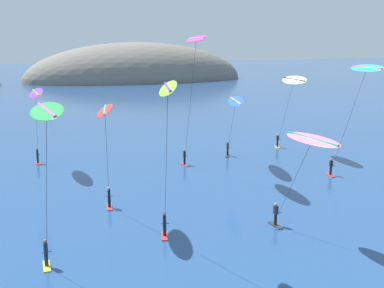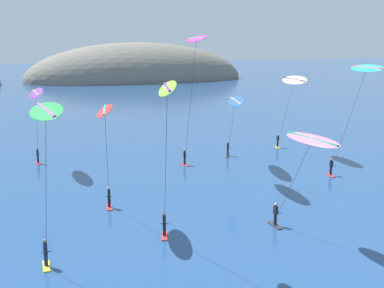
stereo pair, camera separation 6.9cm
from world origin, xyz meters
TOP-DOWN VIEW (x-y plane):
  - headland_island at (-5.07, 145.15)m, footprint 143.13×38.31m
  - kitesurfer_blue at (8.59, 29.01)m, footprint 3.60×8.32m
  - kitesurfer_magenta at (3.07, 26.61)m, footprint 2.39×8.86m
  - kitesurfer_cyan at (14.43, 17.40)m, footprint 2.54×8.10m
  - kitesurfer_white at (17.01, 31.05)m, footprint 2.46×7.64m
  - kitesurfer_red at (-7.47, 17.89)m, footprint 2.42×6.90m
  - kitesurfer_green at (-12.30, 9.37)m, footprint 1.66×6.87m
  - kitesurfer_lime at (-5.89, 9.94)m, footprint 3.03×7.88m
  - kitesurfer_pink at (3.27, 9.59)m, footprint 1.43×6.74m
  - kitesurfer_purple at (-10.28, 35.36)m, footprint 1.34×6.59m

SIDE VIEW (x-z plane):
  - headland_island at x=-5.07m, z-range -14.85..14.85m
  - kitesurfer_pink at x=3.27m, z-range 2.72..9.84m
  - kitesurfer_blue at x=8.59m, z-range 2.76..10.05m
  - kitesurfer_purple at x=-10.28m, z-range 3.16..11.47m
  - kitesurfer_red at x=-7.47m, z-range 3.18..11.76m
  - kitesurfer_white at x=17.01m, z-range 3.51..12.58m
  - kitesurfer_green at x=-12.30m, z-range 3.89..13.76m
  - kitesurfer_lime at x=-5.89m, z-range 3.97..14.71m
  - kitesurfer_cyan at x=14.43m, z-range 4.17..15.13m
  - kitesurfer_magenta at x=3.07m, z-range 5.43..18.82m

